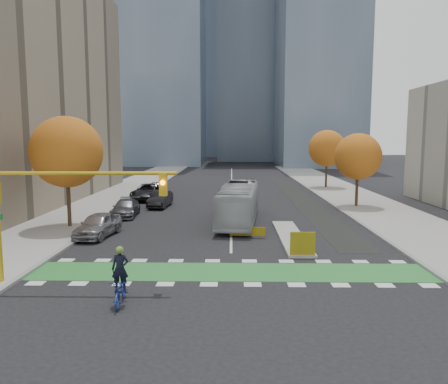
{
  "coord_description": "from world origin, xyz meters",
  "views": [
    {
      "loc": [
        0.04,
        -19.64,
        6.67
      ],
      "look_at": [
        -0.49,
        9.67,
        3.0
      ],
      "focal_mm": 35.0,
      "sensor_mm": 36.0,
      "label": 1
    }
  ],
  "objects_px": {
    "traffic_signal_west": "(53,197)",
    "parked_car_e": "(156,188)",
    "parked_car_a": "(98,225)",
    "tree_east_far": "(327,148)",
    "parked_car_d": "(148,192)",
    "parked_car_b": "(160,199)",
    "parked_car_c": "(125,208)",
    "hazard_board": "(303,243)",
    "tree_west": "(67,152)",
    "cyclist": "(121,285)",
    "bus": "(239,203)",
    "tree_east_near": "(358,157)"
  },
  "relations": [
    {
      "from": "bus",
      "to": "parked_car_c",
      "type": "bearing_deg",
      "value": 170.58
    },
    {
      "from": "traffic_signal_west",
      "to": "parked_car_d",
      "type": "height_order",
      "value": "traffic_signal_west"
    },
    {
      "from": "parked_car_c",
      "to": "parked_car_d",
      "type": "distance_m",
      "value": 10.0
    },
    {
      "from": "hazard_board",
      "to": "parked_car_a",
      "type": "distance_m",
      "value": 13.91
    },
    {
      "from": "tree_west",
      "to": "parked_car_e",
      "type": "xyz_separation_m",
      "value": [
        3.0,
        19.8,
        -4.89
      ]
    },
    {
      "from": "tree_east_far",
      "to": "parked_car_a",
      "type": "xyz_separation_m",
      "value": [
        -21.5,
        -28.86,
        -4.43
      ]
    },
    {
      "from": "parked_car_c",
      "to": "hazard_board",
      "type": "bearing_deg",
      "value": -47.36
    },
    {
      "from": "hazard_board",
      "to": "bus",
      "type": "distance_m",
      "value": 10.62
    },
    {
      "from": "parked_car_b",
      "to": "parked_car_e",
      "type": "distance_m",
      "value": 10.23
    },
    {
      "from": "tree_east_near",
      "to": "bus",
      "type": "xyz_separation_m",
      "value": [
        -11.42,
        -7.77,
        -3.32
      ]
    },
    {
      "from": "traffic_signal_west",
      "to": "cyclist",
      "type": "relative_size",
      "value": 3.57
    },
    {
      "from": "parked_car_a",
      "to": "parked_car_b",
      "type": "distance_m",
      "value": 12.84
    },
    {
      "from": "hazard_board",
      "to": "cyclist",
      "type": "distance_m",
      "value": 10.97
    },
    {
      "from": "tree_east_near",
      "to": "parked_car_e",
      "type": "xyz_separation_m",
      "value": [
        -21.0,
        9.8,
        -4.14
      ]
    },
    {
      "from": "cyclist",
      "to": "parked_car_d",
      "type": "distance_m",
      "value": 29.98
    },
    {
      "from": "bus",
      "to": "parked_car_d",
      "type": "height_order",
      "value": "bus"
    },
    {
      "from": "tree_west",
      "to": "cyclist",
      "type": "bearing_deg",
      "value": -62.92
    },
    {
      "from": "tree_east_near",
      "to": "parked_car_b",
      "type": "height_order",
      "value": "tree_east_near"
    },
    {
      "from": "parked_car_a",
      "to": "parked_car_e",
      "type": "relative_size",
      "value": 1.12
    },
    {
      "from": "hazard_board",
      "to": "parked_car_b",
      "type": "distance_m",
      "value": 20.67
    },
    {
      "from": "parked_car_a",
      "to": "parked_car_c",
      "type": "bearing_deg",
      "value": 97.56
    },
    {
      "from": "tree_east_far",
      "to": "parked_car_a",
      "type": "distance_m",
      "value": 36.26
    },
    {
      "from": "parked_car_c",
      "to": "parked_car_e",
      "type": "distance_m",
      "value": 15.0
    },
    {
      "from": "bus",
      "to": "cyclist",
      "type": "bearing_deg",
      "value": -100.78
    },
    {
      "from": "tree_east_far",
      "to": "traffic_signal_west",
      "type": "xyz_separation_m",
      "value": [
        -20.43,
        -38.51,
        -1.21
      ]
    },
    {
      "from": "parked_car_c",
      "to": "parked_car_d",
      "type": "bearing_deg",
      "value": 86.74
    },
    {
      "from": "tree_east_far",
      "to": "bus",
      "type": "relative_size",
      "value": 0.69
    },
    {
      "from": "traffic_signal_west",
      "to": "parked_car_e",
      "type": "xyz_separation_m",
      "value": [
        -1.07,
        32.31,
        -3.31
      ]
    },
    {
      "from": "hazard_board",
      "to": "parked_car_a",
      "type": "height_order",
      "value": "parked_car_a"
    },
    {
      "from": "traffic_signal_west",
      "to": "parked_car_c",
      "type": "height_order",
      "value": "traffic_signal_west"
    },
    {
      "from": "tree_east_near",
      "to": "parked_car_a",
      "type": "bearing_deg",
      "value": -148.51
    },
    {
      "from": "tree_west",
      "to": "parked_car_c",
      "type": "bearing_deg",
      "value": 57.97
    },
    {
      "from": "tree_west",
      "to": "bus",
      "type": "xyz_separation_m",
      "value": [
        12.58,
        2.23,
        -4.07
      ]
    },
    {
      "from": "tree_west",
      "to": "parked_car_e",
      "type": "height_order",
      "value": "tree_west"
    },
    {
      "from": "traffic_signal_west",
      "to": "parked_car_a",
      "type": "relative_size",
      "value": 1.79
    },
    {
      "from": "hazard_board",
      "to": "traffic_signal_west",
      "type": "distance_m",
      "value": 13.23
    },
    {
      "from": "traffic_signal_west",
      "to": "parked_car_e",
      "type": "bearing_deg",
      "value": 91.9
    },
    {
      "from": "bus",
      "to": "parked_car_b",
      "type": "bearing_deg",
      "value": 140.08
    },
    {
      "from": "bus",
      "to": "parked_car_e",
      "type": "xyz_separation_m",
      "value": [
        -9.58,
        17.56,
        -0.82
      ]
    },
    {
      "from": "parked_car_e",
      "to": "parked_car_b",
      "type": "bearing_deg",
      "value": -84.43
    },
    {
      "from": "traffic_signal_west",
      "to": "parked_car_a",
      "type": "xyz_separation_m",
      "value": [
        -1.07,
        9.65,
        -3.22
      ]
    },
    {
      "from": "parked_car_a",
      "to": "cyclist",
      "type": "bearing_deg",
      "value": -61.48
    },
    {
      "from": "tree_east_far",
      "to": "bus",
      "type": "xyz_separation_m",
      "value": [
        -11.92,
        -23.77,
        -3.7
      ]
    },
    {
      "from": "parked_car_b",
      "to": "parked_car_c",
      "type": "distance_m",
      "value": 5.44
    },
    {
      "from": "bus",
      "to": "tree_east_near",
      "type": "bearing_deg",
      "value": 39.8
    },
    {
      "from": "parked_car_c",
      "to": "parked_car_d",
      "type": "height_order",
      "value": "parked_car_d"
    },
    {
      "from": "hazard_board",
      "to": "parked_car_a",
      "type": "bearing_deg",
      "value": 159.21
    },
    {
      "from": "tree_east_near",
      "to": "traffic_signal_west",
      "type": "relative_size",
      "value": 0.83
    },
    {
      "from": "hazard_board",
      "to": "traffic_signal_west",
      "type": "bearing_deg",
      "value": -158.45
    },
    {
      "from": "traffic_signal_west",
      "to": "parked_car_b",
      "type": "relative_size",
      "value": 1.84
    }
  ]
}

